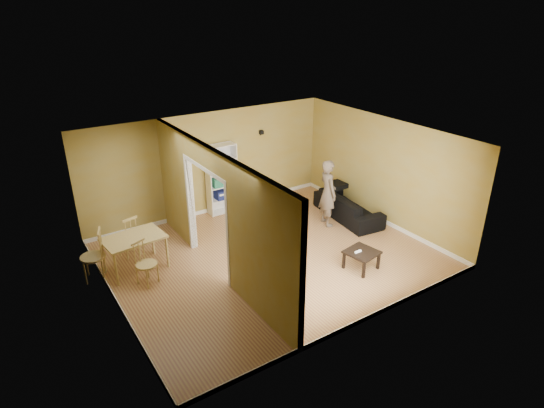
{
  "coord_description": "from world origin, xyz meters",
  "views": [
    {
      "loc": [
        -4.6,
        -7.13,
        5.02
      ],
      "look_at": [
        0.2,
        0.2,
        1.1
      ],
      "focal_mm": 30.0,
      "sensor_mm": 36.0,
      "label": 1
    }
  ],
  "objects": [
    {
      "name": "chair_left",
      "position": [
        -3.34,
        1.14,
        0.52
      ],
      "size": [
        0.61,
        0.61,
        1.05
      ],
      "primitive_type": null,
      "rotation": [
        0.0,
        0.0,
        -1.89
      ],
      "color": "tan",
      "rests_on": "ground"
    },
    {
      "name": "chair_near",
      "position": [
        -2.53,
        0.42,
        0.45
      ],
      "size": [
        0.54,
        0.54,
        0.89
      ],
      "primitive_type": null,
      "rotation": [
        0.0,
        0.0,
        0.43
      ],
      "color": "tan",
      "rests_on": "ground"
    },
    {
      "name": "partition",
      "position": [
        -1.2,
        0.0,
        1.3
      ],
      "size": [
        0.22,
        5.5,
        2.6
      ],
      "primitive_type": null,
      "color": "#92874C",
      "rests_on": "ground"
    },
    {
      "name": "coffee_table",
      "position": [
        1.3,
        -1.45,
        0.34
      ],
      "size": [
        0.6,
        0.6,
        0.4
      ],
      "rotation": [
        0.0,
        0.0,
        0.18
      ],
      "color": "black",
      "rests_on": "ground"
    },
    {
      "name": "paper_box_navy_c",
      "position": [
        0.18,
        2.56,
        1.43
      ],
      "size": [
        0.44,
        0.29,
        0.23
      ],
      "primitive_type": "cube",
      "color": "#121D4A",
      "rests_on": "bookshelf"
    },
    {
      "name": "paper_box_navy_b",
      "position": [
        0.25,
        2.56,
        1.19
      ],
      "size": [
        0.4,
        0.26,
        0.2
      ],
      "primitive_type": "cube",
      "color": "navy",
      "rests_on": "bookshelf"
    },
    {
      "name": "paper_box_navy_a",
      "position": [
        0.26,
        2.56,
        0.5
      ],
      "size": [
        0.46,
        0.3,
        0.24
      ],
      "primitive_type": "cube",
      "color": "navy",
      "rests_on": "bookshelf"
    },
    {
      "name": "bookshelf",
      "position": [
        0.22,
        2.6,
        0.91
      ],
      "size": [
        0.76,
        0.33,
        1.81
      ],
      "color": "white",
      "rests_on": "ground"
    },
    {
      "name": "dining_table",
      "position": [
        -2.55,
        1.06,
        0.65
      ],
      "size": [
        1.17,
        0.78,
        0.73
      ],
      "rotation": [
        0.0,
        0.0,
        0.1
      ],
      "color": "tan",
      "rests_on": "ground"
    },
    {
      "name": "sofa",
      "position": [
        2.7,
        0.52,
        0.39
      ],
      "size": [
        2.15,
        1.12,
        0.78
      ],
      "primitive_type": "imported",
      "rotation": [
        0.0,
        0.0,
        1.45
      ],
      "color": "black",
      "rests_on": "ground"
    },
    {
      "name": "wall_speaker",
      "position": [
        1.5,
        2.69,
        1.9
      ],
      "size": [
        0.1,
        0.1,
        0.1
      ],
      "primitive_type": "cube",
      "color": "black",
      "rests_on": "room_shell"
    },
    {
      "name": "room_shell",
      "position": [
        0.0,
        0.0,
        1.3
      ],
      "size": [
        6.5,
        6.5,
        6.5
      ],
      "color": "tan",
      "rests_on": "ground"
    },
    {
      "name": "chair_far",
      "position": [
        -2.5,
        1.65,
        0.48
      ],
      "size": [
        0.54,
        0.54,
        0.96
      ],
      "primitive_type": null,
      "rotation": [
        0.0,
        0.0,
        3.4
      ],
      "color": "#CFB584",
      "rests_on": "ground"
    },
    {
      "name": "person",
      "position": [
        2.02,
        0.53,
        0.97
      ],
      "size": [
        0.8,
        0.69,
        1.93
      ],
      "primitive_type": "imported",
      "rotation": [
        0.0,
        0.0,
        1.36
      ],
      "color": "slate",
      "rests_on": "ground"
    },
    {
      "name": "game_controller",
      "position": [
        1.21,
        -1.43,
        0.41
      ],
      "size": [
        0.16,
        0.04,
        0.03
      ],
      "primitive_type": "cube",
      "color": "white",
      "rests_on": "coffee_table"
    },
    {
      "name": "paper_box_teal",
      "position": [
        0.17,
        2.56,
        0.85
      ],
      "size": [
        0.42,
        0.28,
        0.22
      ],
      "primitive_type": "cube",
      "color": "#125A3F",
      "rests_on": "bookshelf"
    }
  ]
}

